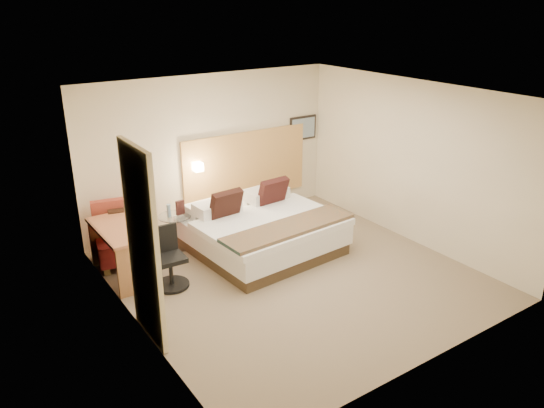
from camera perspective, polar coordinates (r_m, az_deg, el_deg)
floor at (r=8.05m, az=2.34°, el=-7.65°), size 4.80×5.00×0.02m
ceiling at (r=7.14m, az=2.67°, el=11.81°), size 4.80×5.00×0.02m
wall_back at (r=9.52m, az=-6.56°, el=5.73°), size 4.80×0.02×2.70m
wall_front at (r=5.83m, az=17.36°, el=-5.53°), size 4.80×0.02×2.70m
wall_left at (r=6.45m, az=-15.03°, el=-2.65°), size 0.02×5.00×2.70m
wall_right at (r=9.07m, az=14.87°, el=4.34°), size 0.02×5.00×2.70m
headboard_panel at (r=9.93m, az=-2.78°, el=4.09°), size 2.60×0.04×1.30m
art_frame at (r=10.52m, az=3.34°, el=8.17°), size 0.62×0.03×0.47m
art_canvas at (r=10.50m, az=3.41°, el=8.15°), size 0.54×0.01×0.39m
lamp_arm at (r=9.35m, az=-8.15°, el=4.08°), size 0.02×0.12×0.02m
lamp_shade at (r=9.30m, az=-7.98°, el=3.99°), size 0.15×0.15×0.15m
curtain at (r=6.30m, az=-13.71°, el=-4.41°), size 0.06×0.90×2.42m
bottle_a at (r=8.64m, az=-11.04°, el=-0.71°), size 0.07×0.07×0.21m
menu_folder at (r=8.71m, az=-9.85°, el=-0.37°), size 0.14×0.07×0.24m
bed at (r=8.67m, az=-1.23°, el=-2.80°), size 2.30×2.26×1.06m
lounge_chair at (r=8.63m, az=-15.48°, el=-3.51°), size 1.04×0.95×0.95m
side_table at (r=8.81m, az=-10.34°, el=-2.85°), size 0.60×0.60×0.60m
desk at (r=8.03m, az=-15.94°, el=-3.53°), size 0.60×1.28×0.79m
desk_chair at (r=7.73m, az=-11.00°, el=-6.20°), size 0.52×0.52×0.88m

